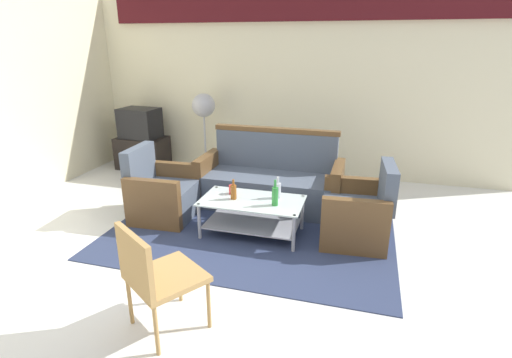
{
  "coord_description": "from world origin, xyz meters",
  "views": [
    {
      "loc": [
        1.12,
        -3.0,
        2.02
      ],
      "look_at": [
        0.06,
        0.73,
        0.65
      ],
      "focal_mm": 27.44,
      "sensor_mm": 36.0,
      "label": 1
    }
  ],
  "objects_px": {
    "bottle_clear": "(278,190)",
    "coffee_table": "(252,212)",
    "tv_stand": "(143,153)",
    "couch": "(270,182)",
    "cup": "(233,190)",
    "armchair_left": "(163,195)",
    "wicker_chair": "(154,273)",
    "armchair_right": "(357,215)",
    "bottle_brown": "(234,192)",
    "bottle_green": "(275,196)",
    "pedestal_fan": "(204,110)",
    "television": "(140,123)"
  },
  "relations": [
    {
      "from": "armchair_left",
      "to": "cup",
      "type": "xyz_separation_m",
      "value": [
        0.9,
        -0.04,
        0.17
      ]
    },
    {
      "from": "coffee_table",
      "to": "bottle_green",
      "type": "distance_m",
      "value": 0.37
    },
    {
      "from": "bottle_clear",
      "to": "tv_stand",
      "type": "relative_size",
      "value": 0.3
    },
    {
      "from": "tv_stand",
      "to": "pedestal_fan",
      "type": "height_order",
      "value": "pedestal_fan"
    },
    {
      "from": "pedestal_fan",
      "to": "bottle_brown",
      "type": "bearing_deg",
      "value": -59.3
    },
    {
      "from": "armchair_left",
      "to": "bottle_clear",
      "type": "height_order",
      "value": "armchair_left"
    },
    {
      "from": "cup",
      "to": "wicker_chair",
      "type": "height_order",
      "value": "wicker_chair"
    },
    {
      "from": "tv_stand",
      "to": "bottle_clear",
      "type": "bearing_deg",
      "value": -32.18
    },
    {
      "from": "coffee_table",
      "to": "tv_stand",
      "type": "xyz_separation_m",
      "value": [
        -2.44,
        1.83,
        -0.01
      ]
    },
    {
      "from": "coffee_table",
      "to": "tv_stand",
      "type": "bearing_deg",
      "value": 143.22
    },
    {
      "from": "armchair_left",
      "to": "bottle_brown",
      "type": "height_order",
      "value": "armchair_left"
    },
    {
      "from": "pedestal_fan",
      "to": "television",
      "type": "bearing_deg",
      "value": -177.56
    },
    {
      "from": "bottle_brown",
      "to": "bottle_green",
      "type": "relative_size",
      "value": 0.8
    },
    {
      "from": "couch",
      "to": "television",
      "type": "distance_m",
      "value": 2.67
    },
    {
      "from": "armchair_right",
      "to": "wicker_chair",
      "type": "distance_m",
      "value": 2.28
    },
    {
      "from": "tv_stand",
      "to": "pedestal_fan",
      "type": "bearing_deg",
      "value": 2.57
    },
    {
      "from": "bottle_clear",
      "to": "cup",
      "type": "distance_m",
      "value": 0.51
    },
    {
      "from": "bottle_brown",
      "to": "tv_stand",
      "type": "bearing_deg",
      "value": 140.45
    },
    {
      "from": "couch",
      "to": "bottle_brown",
      "type": "bearing_deg",
      "value": 77.69
    },
    {
      "from": "coffee_table",
      "to": "bottle_brown",
      "type": "xyz_separation_m",
      "value": [
        -0.2,
        -0.03,
        0.22
      ]
    },
    {
      "from": "armchair_left",
      "to": "television",
      "type": "distance_m",
      "value": 2.16
    },
    {
      "from": "coffee_table",
      "to": "tv_stand",
      "type": "relative_size",
      "value": 1.38
    },
    {
      "from": "tv_stand",
      "to": "couch",
      "type": "bearing_deg",
      "value": -21.89
    },
    {
      "from": "television",
      "to": "pedestal_fan",
      "type": "relative_size",
      "value": 0.5
    },
    {
      "from": "armchair_right",
      "to": "cup",
      "type": "xyz_separation_m",
      "value": [
        -1.36,
        -0.08,
        0.17
      ]
    },
    {
      "from": "armchair_right",
      "to": "cup",
      "type": "distance_m",
      "value": 1.38
    },
    {
      "from": "couch",
      "to": "bottle_clear",
      "type": "xyz_separation_m",
      "value": [
        0.25,
        -0.71,
        0.19
      ]
    },
    {
      "from": "bottle_clear",
      "to": "coffee_table",
      "type": "bearing_deg",
      "value": -152.59
    },
    {
      "from": "armchair_left",
      "to": "pedestal_fan",
      "type": "bearing_deg",
      "value": -177.23
    },
    {
      "from": "armchair_left",
      "to": "armchair_right",
      "type": "distance_m",
      "value": 2.27
    },
    {
      "from": "couch",
      "to": "wicker_chair",
      "type": "bearing_deg",
      "value": 85.21
    },
    {
      "from": "cup",
      "to": "wicker_chair",
      "type": "xyz_separation_m",
      "value": [
        0.03,
        -1.77,
        0.03
      ]
    },
    {
      "from": "pedestal_fan",
      "to": "cup",
      "type": "bearing_deg",
      "value": -58.75
    },
    {
      "from": "television",
      "to": "pedestal_fan",
      "type": "bearing_deg",
      "value": -173.66
    },
    {
      "from": "bottle_green",
      "to": "armchair_right",
      "type": "bearing_deg",
      "value": 17.39
    },
    {
      "from": "coffee_table",
      "to": "bottle_green",
      "type": "xyz_separation_m",
      "value": [
        0.27,
        -0.07,
        0.24
      ]
    },
    {
      "from": "coffee_table",
      "to": "wicker_chair",
      "type": "height_order",
      "value": "wicker_chair"
    },
    {
      "from": "armchair_left",
      "to": "cup",
      "type": "bearing_deg",
      "value": 84.86
    },
    {
      "from": "bottle_green",
      "to": "bottle_clear",
      "type": "bearing_deg",
      "value": 95.0
    },
    {
      "from": "couch",
      "to": "tv_stand",
      "type": "relative_size",
      "value": 2.25
    },
    {
      "from": "tv_stand",
      "to": "wicker_chair",
      "type": "bearing_deg",
      "value": -57.49
    },
    {
      "from": "armchair_left",
      "to": "coffee_table",
      "type": "distance_m",
      "value": 1.17
    },
    {
      "from": "armchair_right",
      "to": "bottle_green",
      "type": "xyz_separation_m",
      "value": [
        -0.83,
        -0.26,
        0.23
      ]
    },
    {
      "from": "cup",
      "to": "wicker_chair",
      "type": "distance_m",
      "value": 1.77
    },
    {
      "from": "bottle_clear",
      "to": "couch",
      "type": "bearing_deg",
      "value": 109.62
    },
    {
      "from": "coffee_table",
      "to": "pedestal_fan",
      "type": "xyz_separation_m",
      "value": [
        -1.33,
        1.88,
        0.74
      ]
    },
    {
      "from": "bottle_clear",
      "to": "wicker_chair",
      "type": "height_order",
      "value": "wicker_chair"
    },
    {
      "from": "bottle_green",
      "to": "television",
      "type": "xyz_separation_m",
      "value": [
        -2.71,
        1.9,
        0.24
      ]
    },
    {
      "from": "armchair_right",
      "to": "cup",
      "type": "bearing_deg",
      "value": 89.15
    },
    {
      "from": "couch",
      "to": "cup",
      "type": "height_order",
      "value": "couch"
    }
  ]
}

